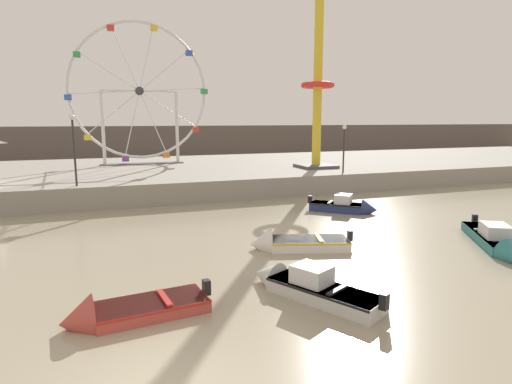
# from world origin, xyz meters

# --- Properties ---
(quay_promenade) EXTENTS (110.00, 19.89, 1.38)m
(quay_promenade) POSITION_xyz_m (0.00, 28.62, 0.69)
(quay_promenade) COLOR gray
(quay_promenade) RESTS_ON ground_plane
(distant_town_skyline) EXTENTS (140.00, 3.00, 4.40)m
(distant_town_skyline) POSITION_xyz_m (0.00, 51.48, 2.20)
(distant_town_skyline) COLOR #564C47
(distant_town_skyline) RESTS_ON ground_plane
(motorboat_pale_grey) EXTENTS (3.04, 4.49, 1.29)m
(motorboat_pale_grey) POSITION_xyz_m (4.74, 3.46, 0.31)
(motorboat_pale_grey) COLOR silver
(motorboat_pale_grey) RESTS_ON ground_plane
(motorboat_teal_painted) EXTENTS (4.00, 5.50, 1.33)m
(motorboat_teal_painted) POSITION_xyz_m (14.33, 4.90, 0.28)
(motorboat_teal_painted) COLOR teal
(motorboat_teal_painted) RESTS_ON ground_plane
(motorboat_white_red_stripe) EXTENTS (4.29, 2.55, 1.36)m
(motorboat_white_red_stripe) POSITION_xyz_m (6.30, 7.96, 0.22)
(motorboat_white_red_stripe) COLOR silver
(motorboat_white_red_stripe) RESTS_ON ground_plane
(motorboat_faded_red) EXTENTS (4.10, 1.78, 1.32)m
(motorboat_faded_red) POSITION_xyz_m (-0.60, 3.67, 0.20)
(motorboat_faded_red) COLOR #B24238
(motorboat_faded_red) RESTS_ON ground_plane
(motorboat_navy_blue) EXTENTS (3.58, 3.39, 1.35)m
(motorboat_navy_blue) POSITION_xyz_m (12.37, 13.30, 0.32)
(motorboat_navy_blue) COLOR navy
(motorboat_navy_blue) RESTS_ON ground_plane
(ferris_wheel_white_frame) EXTENTS (11.90, 1.20, 12.08)m
(ferris_wheel_white_frame) POSITION_xyz_m (2.73, 31.25, 7.45)
(ferris_wheel_white_frame) COLOR silver
(ferris_wheel_white_frame) RESTS_ON quay_promenade
(drop_tower_yellow_tower) EXTENTS (2.80, 2.80, 13.58)m
(drop_tower_yellow_tower) POSITION_xyz_m (15.71, 23.43, 7.25)
(drop_tower_yellow_tower) COLOR gold
(drop_tower_yellow_tower) RESTS_ON quay_promenade
(promenade_lamp_near) EXTENTS (0.32, 0.32, 4.17)m
(promenade_lamp_near) POSITION_xyz_m (-2.20, 19.54, 4.08)
(promenade_lamp_near) COLOR #2D2D33
(promenade_lamp_near) RESTS_ON quay_promenade
(promenade_lamp_far) EXTENTS (0.32, 0.32, 3.48)m
(promenade_lamp_far) POSITION_xyz_m (16.06, 19.84, 3.69)
(promenade_lamp_far) COLOR #2D2D33
(promenade_lamp_far) RESTS_ON quay_promenade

